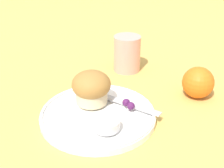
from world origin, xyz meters
name	(u,v)px	position (x,y,z in m)	size (l,w,h in m)	color
ground_plane	(94,119)	(0.00, 0.00, 0.00)	(3.00, 3.00, 0.00)	tan
plate	(98,115)	(0.01, 0.01, 0.01)	(0.24, 0.24, 0.02)	white
muffin	(91,87)	(-0.03, 0.02, 0.06)	(0.08, 0.08, 0.07)	beige
cream_ramekin	(106,124)	(0.07, -0.01, 0.03)	(0.05, 0.05, 0.02)	silver
berry_pair	(129,104)	(0.03, 0.07, 0.03)	(0.03, 0.02, 0.02)	#4C194C
butter_knife	(126,103)	(0.02, 0.07, 0.02)	(0.16, 0.08, 0.00)	#B7B7BC
orange_fruit	(198,82)	(0.06, 0.25, 0.04)	(0.07, 0.07, 0.07)	orange
juice_glass	(127,54)	(-0.16, 0.20, 0.05)	(0.07, 0.07, 0.10)	#E5998C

